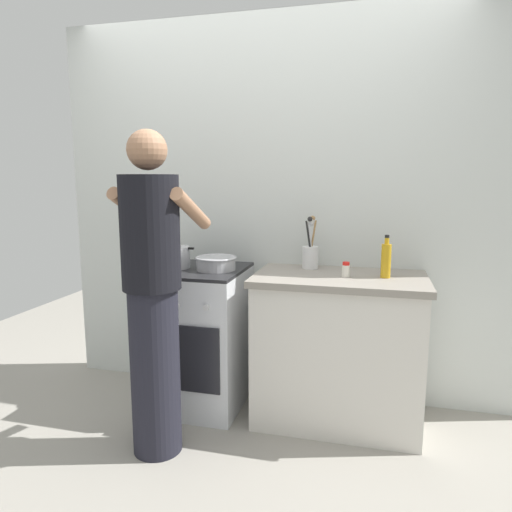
{
  "coord_description": "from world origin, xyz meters",
  "views": [
    {
      "loc": [
        0.73,
        -2.54,
        1.46
      ],
      "look_at": [
        0.05,
        0.12,
        1.0
      ],
      "focal_mm": 32.45,
      "sensor_mm": 36.0,
      "label": 1
    }
  ],
  "objects_px": {
    "oil_bottle": "(386,260)",
    "mixing_bowl": "(216,263)",
    "utensil_crock": "(310,253)",
    "pot": "(174,257)",
    "person": "(153,296)",
    "spice_bottle": "(346,270)",
    "stove_range": "(197,336)"
  },
  "relations": [
    {
      "from": "stove_range",
      "to": "mixing_bowl",
      "type": "relative_size",
      "value": 3.5
    },
    {
      "from": "oil_bottle",
      "to": "person",
      "type": "distance_m",
      "value": 1.31
    },
    {
      "from": "utensil_crock",
      "to": "person",
      "type": "relative_size",
      "value": 0.2
    },
    {
      "from": "spice_bottle",
      "to": "person",
      "type": "relative_size",
      "value": 0.05
    },
    {
      "from": "stove_range",
      "to": "oil_bottle",
      "type": "bearing_deg",
      "value": 0.33
    },
    {
      "from": "oil_bottle",
      "to": "person",
      "type": "relative_size",
      "value": 0.14
    },
    {
      "from": "stove_range",
      "to": "mixing_bowl",
      "type": "xyz_separation_m",
      "value": [
        0.14,
        -0.01,
        0.5
      ]
    },
    {
      "from": "pot",
      "to": "utensil_crock",
      "type": "distance_m",
      "value": 0.87
    },
    {
      "from": "pot",
      "to": "person",
      "type": "height_order",
      "value": "person"
    },
    {
      "from": "spice_bottle",
      "to": "person",
      "type": "distance_m",
      "value": 1.09
    },
    {
      "from": "mixing_bowl",
      "to": "spice_bottle",
      "type": "xyz_separation_m",
      "value": [
        0.8,
        -0.02,
        -0.0
      ]
    },
    {
      "from": "oil_bottle",
      "to": "mixing_bowl",
      "type": "bearing_deg",
      "value": -178.79
    },
    {
      "from": "utensil_crock",
      "to": "pot",
      "type": "bearing_deg",
      "value": -166.41
    },
    {
      "from": "pot",
      "to": "stove_range",
      "type": "bearing_deg",
      "value": 8.95
    },
    {
      "from": "stove_range",
      "to": "oil_bottle",
      "type": "relative_size",
      "value": 3.66
    },
    {
      "from": "pot",
      "to": "mixing_bowl",
      "type": "relative_size",
      "value": 1.06
    },
    {
      "from": "stove_range",
      "to": "pot",
      "type": "bearing_deg",
      "value": -171.05
    },
    {
      "from": "mixing_bowl",
      "to": "person",
      "type": "distance_m",
      "value": 0.58
    },
    {
      "from": "stove_range",
      "to": "person",
      "type": "distance_m",
      "value": 0.7
    },
    {
      "from": "utensil_crock",
      "to": "oil_bottle",
      "type": "xyz_separation_m",
      "value": [
        0.46,
        -0.17,
        0.01
      ]
    },
    {
      "from": "utensil_crock",
      "to": "spice_bottle",
      "type": "relative_size",
      "value": 3.8
    },
    {
      "from": "mixing_bowl",
      "to": "oil_bottle",
      "type": "bearing_deg",
      "value": 1.21
    },
    {
      "from": "oil_bottle",
      "to": "person",
      "type": "height_order",
      "value": "person"
    },
    {
      "from": "person",
      "to": "oil_bottle",
      "type": "bearing_deg",
      "value": 26.17
    },
    {
      "from": "mixing_bowl",
      "to": "utensil_crock",
      "type": "bearing_deg",
      "value": 19.26
    },
    {
      "from": "pot",
      "to": "oil_bottle",
      "type": "bearing_deg",
      "value": 1.27
    },
    {
      "from": "utensil_crock",
      "to": "stove_range",
      "type": "bearing_deg",
      "value": -165.5
    },
    {
      "from": "stove_range",
      "to": "pot",
      "type": "relative_size",
      "value": 3.31
    },
    {
      "from": "pot",
      "to": "oil_bottle",
      "type": "relative_size",
      "value": 1.11
    },
    {
      "from": "utensil_crock",
      "to": "oil_bottle",
      "type": "distance_m",
      "value": 0.49
    },
    {
      "from": "stove_range",
      "to": "pot",
      "type": "xyz_separation_m",
      "value": [
        -0.14,
        -0.02,
        0.52
      ]
    },
    {
      "from": "stove_range",
      "to": "mixing_bowl",
      "type": "distance_m",
      "value": 0.52
    }
  ]
}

